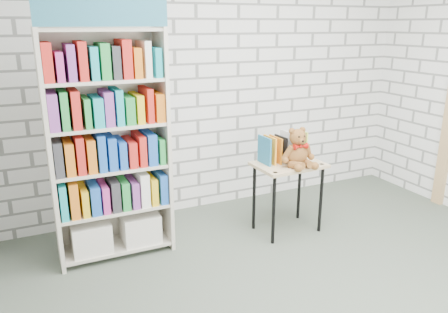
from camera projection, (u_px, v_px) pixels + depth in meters
name	position (u px, v px, depth m)	size (l,w,h in m)	color
ground	(330.00, 299.00, 3.19)	(4.50, 4.50, 0.00)	#485245
room_shell	(350.00, 49.00, 2.68)	(4.52, 4.02, 2.81)	silver
bookshelf	(109.00, 145.00, 3.58)	(0.96, 0.37, 2.14)	beige
display_table	(288.00, 173.00, 4.10)	(0.65, 0.47, 0.68)	tan
table_books	(283.00, 147.00, 4.12)	(0.45, 0.21, 0.26)	#216991
teddy_bear	(298.00, 151.00, 3.96)	(0.33, 0.31, 0.36)	brown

